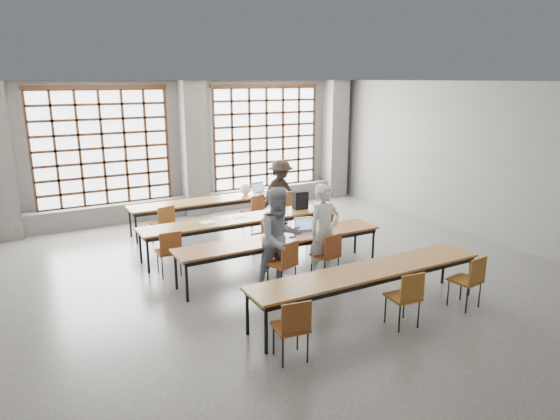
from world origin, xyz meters
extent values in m
plane|color=#4A4A47|center=(0.00, 0.00, 0.00)|extent=(11.00, 11.00, 0.00)
plane|color=silver|center=(0.00, 0.00, 3.50)|extent=(11.00, 11.00, 0.00)
plane|color=slate|center=(0.00, 5.50, 1.75)|extent=(10.00, 0.00, 10.00)
plane|color=slate|center=(5.00, 0.00, 1.75)|extent=(0.00, 11.00, 11.00)
cube|color=#575755|center=(0.00, 5.22, 1.75)|extent=(0.60, 0.55, 3.50)
cube|color=#575755|center=(4.50, 5.22, 1.75)|extent=(0.60, 0.55, 3.50)
cube|color=white|center=(-2.25, 5.48, 1.90)|extent=(3.20, 0.02, 2.80)
cube|color=black|center=(-2.25, 5.40, 1.90)|extent=(3.20, 0.05, 2.80)
cube|color=black|center=(-2.25, 5.40, 0.45)|extent=(3.32, 0.07, 0.10)
cube|color=black|center=(-2.25, 5.40, 3.35)|extent=(3.32, 0.07, 0.10)
cube|color=white|center=(2.25, 5.48, 1.90)|extent=(3.20, 0.02, 2.80)
cube|color=black|center=(2.25, 5.40, 1.90)|extent=(3.20, 0.05, 2.80)
cube|color=black|center=(2.25, 5.40, 0.45)|extent=(3.32, 0.07, 0.10)
cube|color=black|center=(2.25, 5.40, 3.35)|extent=(3.32, 0.07, 0.10)
cube|color=#575755|center=(0.00, 5.30, 0.25)|extent=(9.80, 0.35, 0.50)
cube|color=brown|center=(-0.10, 3.71, 0.71)|extent=(4.00, 0.70, 0.04)
cube|color=black|center=(-0.10, 3.71, 0.65)|extent=(3.90, 0.64, 0.08)
cylinder|color=black|center=(-2.02, 3.42, 0.34)|extent=(0.05, 0.05, 0.69)
cylinder|color=black|center=(-2.02, 4.00, 0.34)|extent=(0.05, 0.05, 0.69)
cylinder|color=black|center=(1.82, 3.42, 0.34)|extent=(0.05, 0.05, 0.69)
cylinder|color=black|center=(1.82, 4.00, 0.34)|extent=(0.05, 0.05, 0.69)
cube|color=brown|center=(-0.32, 1.86, 0.71)|extent=(4.00, 0.70, 0.04)
cube|color=black|center=(-0.32, 1.86, 0.65)|extent=(3.90, 0.64, 0.08)
cylinder|color=black|center=(-2.24, 1.57, 0.34)|extent=(0.05, 0.05, 0.69)
cylinder|color=black|center=(-2.24, 2.15, 0.34)|extent=(0.05, 0.05, 0.69)
cylinder|color=black|center=(1.60, 1.57, 0.34)|extent=(0.05, 0.05, 0.69)
cylinder|color=black|center=(1.60, 2.15, 0.34)|extent=(0.05, 0.05, 0.69)
cube|color=brown|center=(-0.09, 0.30, 0.71)|extent=(4.00, 0.70, 0.04)
cube|color=black|center=(-0.09, 0.30, 0.65)|extent=(3.90, 0.64, 0.08)
cylinder|color=black|center=(-2.01, 0.01, 0.34)|extent=(0.05, 0.05, 0.69)
cylinder|color=black|center=(-2.01, 0.59, 0.34)|extent=(0.05, 0.05, 0.69)
cylinder|color=black|center=(1.83, 0.01, 0.34)|extent=(0.05, 0.05, 0.69)
cylinder|color=black|center=(1.83, 0.59, 0.34)|extent=(0.05, 0.05, 0.69)
cube|color=brown|center=(0.31, -1.74, 0.71)|extent=(4.00, 0.70, 0.04)
cube|color=black|center=(0.31, -1.74, 0.65)|extent=(3.90, 0.64, 0.08)
cylinder|color=black|center=(-1.61, -2.03, 0.34)|extent=(0.05, 0.05, 0.69)
cylinder|color=black|center=(-1.61, -1.45, 0.34)|extent=(0.05, 0.05, 0.69)
cylinder|color=black|center=(2.23, -2.03, 0.34)|extent=(0.05, 0.05, 0.69)
cylinder|color=black|center=(2.23, -1.45, 0.34)|extent=(0.05, 0.05, 0.69)
cube|color=brown|center=(-1.50, 3.16, 0.45)|extent=(0.50, 0.50, 0.04)
cube|color=brown|center=(-1.46, 2.96, 0.68)|extent=(0.40, 0.12, 0.40)
cylinder|color=black|center=(-1.50, 3.16, 0.23)|extent=(0.02, 0.02, 0.45)
cube|color=brown|center=(0.70, 3.16, 0.45)|extent=(0.51, 0.51, 0.04)
cube|color=brown|center=(0.75, 2.96, 0.68)|extent=(0.40, 0.13, 0.40)
cylinder|color=black|center=(0.70, 3.16, 0.23)|extent=(0.02, 0.02, 0.45)
cube|color=brown|center=(1.50, 3.16, 0.45)|extent=(0.43, 0.43, 0.04)
cube|color=brown|center=(1.49, 2.96, 0.68)|extent=(0.40, 0.04, 0.40)
cylinder|color=black|center=(1.50, 3.16, 0.23)|extent=(0.02, 0.02, 0.45)
cube|color=brown|center=(-1.92, 1.31, 0.45)|extent=(0.43, 0.43, 0.04)
cube|color=brown|center=(-1.93, 1.11, 0.68)|extent=(0.40, 0.04, 0.40)
cylinder|color=black|center=(-1.92, 1.31, 0.23)|extent=(0.02, 0.02, 0.45)
cube|color=brown|center=(0.08, 1.31, 0.45)|extent=(0.45, 0.45, 0.04)
cube|color=brown|center=(0.09, 1.11, 0.68)|extent=(0.40, 0.06, 0.40)
cylinder|color=black|center=(0.08, 1.31, 0.23)|extent=(0.02, 0.02, 0.45)
cube|color=brown|center=(1.48, 1.31, 0.45)|extent=(0.49, 0.49, 0.04)
cube|color=brown|center=(1.52, 1.11, 0.68)|extent=(0.40, 0.11, 0.40)
cylinder|color=black|center=(1.48, 1.31, 0.23)|extent=(0.02, 0.02, 0.45)
cube|color=brown|center=(-0.39, -0.25, 0.45)|extent=(0.52, 0.52, 0.04)
cube|color=brown|center=(-0.33, -0.44, 0.68)|extent=(0.39, 0.14, 0.40)
cylinder|color=black|center=(-0.39, -0.25, 0.23)|extent=(0.02, 0.02, 0.45)
cube|color=brown|center=(0.51, -0.25, 0.45)|extent=(0.49, 0.49, 0.04)
cube|color=brown|center=(0.55, -0.45, 0.68)|extent=(0.40, 0.10, 0.40)
cylinder|color=black|center=(0.51, -0.25, 0.23)|extent=(0.02, 0.02, 0.45)
cube|color=maroon|center=(-1.39, -2.29, 0.45)|extent=(0.48, 0.48, 0.04)
cube|color=maroon|center=(-1.42, -2.48, 0.68)|extent=(0.40, 0.09, 0.40)
cylinder|color=black|center=(-1.39, -2.29, 0.23)|extent=(0.02, 0.02, 0.45)
cube|color=brown|center=(0.51, -2.29, 0.45)|extent=(0.45, 0.45, 0.04)
cube|color=brown|center=(0.50, -2.49, 0.68)|extent=(0.40, 0.06, 0.40)
cylinder|color=black|center=(0.51, -2.29, 0.23)|extent=(0.02, 0.02, 0.45)
cube|color=brown|center=(1.81, -2.29, 0.45)|extent=(0.47, 0.47, 0.04)
cube|color=brown|center=(1.84, -2.49, 0.68)|extent=(0.40, 0.08, 0.40)
cylinder|color=black|center=(1.81, -2.29, 0.23)|extent=(0.02, 0.02, 0.45)
imported|color=silver|center=(0.51, -0.20, 0.88)|extent=(0.67, 0.47, 1.75)
imported|color=#161E44|center=(-0.39, -0.20, 0.90)|extent=(0.88, 0.69, 1.79)
imported|color=black|center=(1.50, 3.21, 0.82)|extent=(1.15, 0.80, 1.64)
cube|color=silver|center=(0.46, 0.35, 0.74)|extent=(0.42, 0.35, 0.02)
cube|color=black|center=(0.46, 0.34, 0.75)|extent=(0.34, 0.25, 0.00)
cube|color=silver|center=(0.50, 0.49, 0.86)|extent=(0.37, 0.16, 0.26)
cube|color=#8FAEF7|center=(0.50, 0.47, 0.83)|extent=(0.31, 0.13, 0.21)
cube|color=#B9B9BE|center=(1.25, 3.76, 0.74)|extent=(0.41, 0.34, 0.02)
cube|color=black|center=(1.25, 3.75, 0.75)|extent=(0.34, 0.25, 0.00)
cube|color=#B9B9BE|center=(1.21, 3.89, 0.86)|extent=(0.37, 0.16, 0.26)
cube|color=#92BFFD|center=(1.22, 3.88, 0.83)|extent=(0.31, 0.12, 0.21)
ellipsoid|color=silver|center=(0.86, 0.28, 0.75)|extent=(0.10, 0.07, 0.04)
cube|color=#2A813C|center=(-0.14, 0.38, 0.78)|extent=(0.26, 0.11, 0.09)
cube|color=black|center=(0.09, 0.20, 0.74)|extent=(0.14, 0.09, 0.01)
cube|color=white|center=(-0.92, 1.91, 0.73)|extent=(0.31, 0.24, 0.00)
cube|color=white|center=(-0.62, 1.81, 0.73)|extent=(0.33, 0.25, 0.00)
cube|color=white|center=(-0.22, 1.86, 0.73)|extent=(0.31, 0.23, 0.00)
cube|color=black|center=(1.28, 1.91, 0.93)|extent=(0.33, 0.22, 0.40)
ellipsoid|color=white|center=(0.80, 3.76, 0.87)|extent=(0.28, 0.23, 0.29)
cube|color=maroon|center=(-1.39, -2.29, 0.50)|extent=(0.21, 0.13, 0.06)
camera|label=1|loc=(-4.31, -7.32, 3.55)|focal=32.00mm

